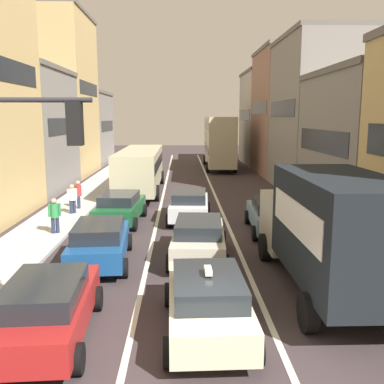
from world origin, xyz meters
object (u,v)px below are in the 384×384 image
sedan_left_lane_front (47,307)px  sedan_left_lane_third (120,207)px  removalist_box_truck (328,227)px  sedan_centre_lane_second (199,238)px  hatchback_centre_lane_third (189,205)px  bus_mid_queue_primary (140,167)px  wagon_left_lane_second (100,242)px  pedestrian_far_sidewalk (72,198)px  pedestrian_mid_sidewalk (78,194)px  taxi_centre_lane_front (207,301)px  bus_far_queue_secondary (219,140)px  sedan_right_lane_behind_truck (272,214)px  pedestrian_near_kerb (55,215)px

sedan_left_lane_front → sedan_left_lane_third: same height
removalist_box_truck → sedan_centre_lane_second: (-3.58, 3.10, -1.18)m
hatchback_centre_lane_third → bus_mid_queue_primary: size_ratio=0.42×
wagon_left_lane_second → pedestrian_far_sidewalk: 7.99m
sedan_centre_lane_second → pedestrian_mid_sidewalk: (-6.24, 8.34, 0.15)m
taxi_centre_lane_front → sedan_left_lane_third: (-3.55, 10.80, -0.00)m
removalist_box_truck → bus_mid_queue_primary: removalist_box_truck is taller
taxi_centre_lane_front → bus_mid_queue_primary: size_ratio=0.41×
sedan_left_lane_front → wagon_left_lane_second: size_ratio=1.00×
taxi_centre_lane_front → sedan_centre_lane_second: bearing=-1.6°
hatchback_centre_lane_third → sedan_centre_lane_second: bearing=-174.8°
bus_far_queue_secondary → pedestrian_far_sidewalk: 22.72m
taxi_centre_lane_front → sedan_right_lane_behind_truck: taxi_centre_lane_front is taller
hatchback_centre_lane_third → sedan_left_lane_third: 3.38m
taxi_centre_lane_front → pedestrian_mid_sidewalk: bearing=22.9°
sedan_centre_lane_second → sedan_left_lane_third: size_ratio=1.00×
sedan_centre_lane_second → sedan_right_lane_behind_truck: bearing=-39.5°
taxi_centre_lane_front → sedan_centre_lane_second: (0.01, 5.40, -0.00)m
bus_far_queue_secondary → pedestrian_far_sidewalk: bearing=156.5°
sedan_left_lane_front → pedestrian_mid_sidewalk: size_ratio=2.65×
removalist_box_truck → bus_far_queue_secondary: bus_far_queue_secondary is taller
hatchback_centre_lane_third → bus_mid_queue_primary: 8.81m
pedestrian_mid_sidewalk → bus_far_queue_secondary: bearing=56.4°
hatchback_centre_lane_third → wagon_left_lane_second: bearing=156.1°
sedan_left_lane_front → pedestrian_mid_sidewalk: (-2.55, 14.02, 0.15)m
hatchback_centre_lane_third → bus_mid_queue_primary: bus_mid_queue_primary is taller
wagon_left_lane_second → bus_far_queue_secondary: bearing=-17.1°
pedestrian_mid_sidewalk → sedan_right_lane_behind_truck: bearing=-33.8°
hatchback_centre_lane_third → pedestrian_mid_sidewalk: size_ratio=2.64×
sedan_right_lane_behind_truck → sedan_left_lane_front: bearing=145.3°
hatchback_centre_lane_third → sedan_right_lane_behind_truck: size_ratio=1.00×
removalist_box_truck → sedan_left_lane_front: removalist_box_truck is taller
bus_far_queue_secondary → pedestrian_near_kerb: 26.20m
removalist_box_truck → pedestrian_near_kerb: removalist_box_truck is taller
sedan_right_lane_behind_truck → bus_far_queue_secondary: (-0.29, 24.02, 2.03)m
sedan_left_lane_front → sedan_centre_lane_second: 6.77m
pedestrian_near_kerb → sedan_right_lane_behind_truck: bearing=67.5°
sedan_right_lane_behind_truck → pedestrian_near_kerb: (-9.45, -0.45, 0.15)m
sedan_centre_lane_second → bus_far_queue_secondary: bus_far_queue_secondary is taller
sedan_right_lane_behind_truck → bus_far_queue_secondary: 24.11m
pedestrian_mid_sidewalk → pedestrian_far_sidewalk: bearing=-98.3°
wagon_left_lane_second → sedan_left_lane_third: same height
sedan_left_lane_front → sedan_left_lane_third: 11.07m
sedan_centre_lane_second → pedestrian_far_sidewalk: (-6.26, 7.05, 0.15)m
removalist_box_truck → wagon_left_lane_second: bearing=68.9°
hatchback_centre_lane_third → pedestrian_near_kerb: 6.44m
bus_mid_queue_primary → pedestrian_mid_sidewalk: size_ratio=6.33×
taxi_centre_lane_front → bus_mid_queue_primary: (-3.37, 19.49, 0.96)m
taxi_centre_lane_front → pedestrian_mid_sidewalk: same height
taxi_centre_lane_front → bus_far_queue_secondary: (3.12, 33.06, 2.03)m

